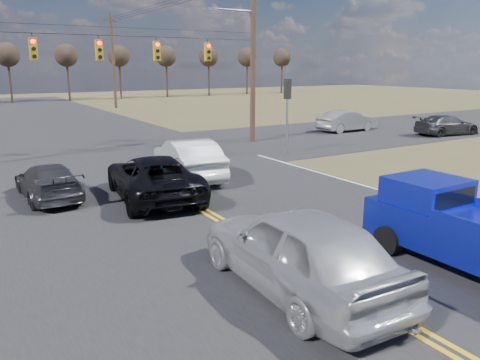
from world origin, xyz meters
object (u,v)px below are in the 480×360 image
dgrey_car_queue (48,182)px  cross_car_east_far (447,125)px  cross_car_east_near (347,121)px  pickup_truck (467,230)px  black_suv (153,177)px  silver_suv (298,250)px  white_car_queue (188,159)px

dgrey_car_queue → cross_car_east_far: cross_car_east_far is taller
cross_car_east_near → cross_car_east_far: (4.48, -4.81, -0.08)m
dgrey_car_queue → cross_car_east_far: 25.84m
pickup_truck → black_suv: size_ratio=0.92×
silver_suv → cross_car_east_far: silver_suv is taller
white_car_queue → cross_car_east_near: bearing=-147.6°
white_car_queue → cross_car_east_far: (20.24, 2.34, -0.16)m
silver_suv → black_suv: silver_suv is taller
pickup_truck → white_car_queue: bearing=98.1°
dgrey_car_queue → white_car_queue: bearing=-179.4°
pickup_truck → black_suv: (-3.97, 9.26, -0.16)m
black_suv → cross_car_east_far: black_suv is taller
white_car_queue → dgrey_car_queue: size_ratio=1.18×
silver_suv → pickup_truck: bearing=166.7°
pickup_truck → cross_car_east_far: size_ratio=1.11×
cross_car_east_far → pickup_truck: bearing=136.3°
dgrey_car_queue → cross_car_east_near: (21.24, 7.38, 0.13)m
pickup_truck → silver_suv: bearing=164.2°
silver_suv → cross_car_east_near: silver_suv is taller
cross_car_east_far → white_car_queue: bearing=106.5°
pickup_truck → silver_suv: (-3.97, 1.12, -0.02)m
black_suv → white_car_queue: size_ratio=1.10×
cross_car_east_near → silver_suv: bearing=133.1°
dgrey_car_queue → cross_car_east_far: bearing=-176.0°
silver_suv → cross_car_east_near: bearing=-133.7°
black_suv → white_car_queue: 3.13m
silver_suv → dgrey_car_queue: (-3.15, 10.01, -0.29)m
pickup_truck → dgrey_car_queue: pickup_truck is taller
silver_suv → white_car_queue: (2.33, 10.24, -0.08)m
pickup_truck → cross_car_east_near: size_ratio=1.12×
pickup_truck → white_car_queue: (-1.64, 11.36, -0.10)m
black_suv → dgrey_car_queue: size_ratio=1.30×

